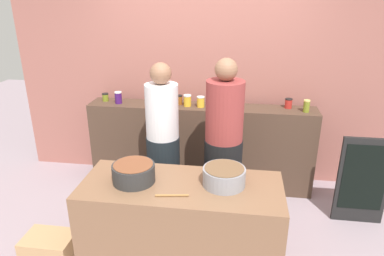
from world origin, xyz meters
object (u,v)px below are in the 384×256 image
Objects in this scene: preserve_jar_2 at (152,98)px; cook_with_tongs at (163,150)px; preserve_jar_5 at (187,100)px; chalkboard_sign at (363,181)px; preserve_jar_0 at (105,97)px; preserve_jar_1 at (118,98)px; preserve_jar_7 at (211,102)px; preserve_jar_10 at (306,106)px; cooking_pot_center at (224,176)px; cooking_pot_left at (134,173)px; preserve_jar_6 at (201,102)px; preserve_jar_9 at (288,103)px; bread_crate at (50,247)px; preserve_jar_8 at (227,104)px; cook_in_cap at (223,155)px; preserve_jar_3 at (167,102)px; wooden_spoon at (172,195)px; preserve_jar_4 at (179,100)px.

preserve_jar_2 is 0.84m from cook_with_tongs.
preserve_jar_5 reaches higher than chalkboard_sign.
preserve_jar_0 is 3.06m from chalkboard_sign.
preserve_jar_1 is 1.40× the size of preserve_jar_7.
preserve_jar_10 is 1.57m from cooking_pot_center.
preserve_jar_5 is (1.03, -0.06, 0.02)m from preserve_jar_0.
preserve_jar_5 is 0.37× the size of cooking_pot_left.
preserve_jar_9 is (1.00, 0.10, -0.01)m from preserve_jar_6.
preserve_jar_0 is 0.22× the size of bread_crate.
preserve_jar_1 is 2.01m from preserve_jar_9.
preserve_jar_7 is (1.31, -0.01, 0.00)m from preserve_jar_0.
preserve_jar_8 is at bearing 161.55° from chalkboard_sign.
cooking_pot_center is 0.58m from cook_in_cap.
preserve_jar_8 reaches higher than chalkboard_sign.
cook_with_tongs is at bearing -103.54° from preserve_jar_5.
preserve_jar_3 is at bearing -169.23° from preserve_jar_7.
preserve_jar_6 is at bearing 63.43° from cook_with_tongs.
preserve_jar_7 reaches higher than preserve_jar_0.
preserve_jar_5 reaches higher than preserve_jar_7.
cook_with_tongs reaches higher than bread_crate.
preserve_jar_10 is 2.00m from wooden_spoon.
cooking_pot_center is (0.24, -1.38, -0.22)m from preserve_jar_7.
preserve_jar_4 reaches higher than chalkboard_sign.
preserve_jar_6 reaches higher than preserve_jar_0.
preserve_jar_8 is 0.90× the size of preserve_jar_10.
cooking_pot_center is (0.62, -1.38, -0.23)m from preserve_jar_4.
cook_with_tongs is (0.08, -0.60, -0.33)m from preserve_jar_3.
preserve_jar_3 is 0.69m from cook_with_tongs.
preserve_jar_3 is 0.24m from preserve_jar_5.
preserve_jar_8 reaches higher than bread_crate.
cook_in_cap reaches higher than cooking_pot_center.
preserve_jar_4 is 0.91× the size of preserve_jar_6.
preserve_jar_7 is 0.06× the size of cook_in_cap.
cooking_pot_left is at bearing -106.63° from preserve_jar_6.
preserve_jar_6 is 1.59m from wooden_spoon.
preserve_jar_9 is at bearing 1.75° from preserve_jar_4.
preserve_jar_8 is 0.07× the size of cook_in_cap.
preserve_jar_7 is 0.73× the size of preserve_jar_10.
preserve_jar_8 is 1.30m from cooking_pot_center.
cook_with_tongs reaches higher than wooden_spoon.
cooking_pot_left is at bearing -110.12° from preserve_jar_7.
preserve_jar_7 is 0.38× the size of wooden_spoon.
preserve_jar_3 reaches higher than wooden_spoon.
preserve_jar_6 is 0.91× the size of preserve_jar_10.
preserve_jar_2 is at bearing 0.05° from preserve_jar_0.
cook_in_cap is (0.47, -0.76, -0.31)m from preserve_jar_5.
preserve_jar_7 is at bearing 160.47° from chalkboard_sign.
preserve_jar_10 is 2.99m from bread_crate.
preserve_jar_4 is 1.66m from wooden_spoon.
preserve_jar_1 is at bearing -175.56° from preserve_jar_4.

